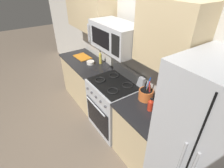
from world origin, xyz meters
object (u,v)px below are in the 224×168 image
Objects in this scene: bottle_oil at (100,58)px; bottle_hot_sauce at (150,105)px; refrigerator at (206,157)px; utensil_crock at (146,94)px; range_oven at (113,105)px; cutting_board at (82,57)px; bottle_soy at (157,121)px; microwave at (116,36)px; prep_bowl at (91,62)px.

bottle_hot_sauce is at bearing -6.28° from bottle_oil.
utensil_crock is at bearing 170.69° from refrigerator.
utensil_crock reaches higher than bottle_oil.
range_oven is 4.30× the size of bottle_oil.
cutting_board is 2.24m from bottle_soy.
bottle_oil is 1.04× the size of bottle_soy.
microwave is 1.22m from bottle_soy.
bottle_oil is (0.46, 0.16, 0.11)m from cutting_board.
utensil_crock reaches higher than bottle_soy.
bottle_soy is at bearing -4.89° from prep_bowl.
range_oven is 0.94m from bottle_oil.
microwave is at bearing 171.49° from bottle_soy.
bottle_oil is 1.80m from bottle_soy.
prep_bowl is (-0.83, 0.00, -0.72)m from microwave.
refrigerator is 1.01m from utensil_crock.
utensil_crock is at bearing -2.37° from bottle_oil.
prep_bowl is (-1.39, -0.11, -0.05)m from utensil_crock.
prep_bowl is (-0.83, 0.03, 0.47)m from range_oven.
microwave is 3.21× the size of bottle_soy.
utensil_crock is (0.57, 0.12, -0.67)m from microwave.
range_oven is 0.95m from prep_bowl.
prep_bowl is (-1.86, 0.16, -0.08)m from bottle_soy.
bottle_oil is 1.70× the size of prep_bowl.
range_oven is 0.78m from utensil_crock.
bottle_hot_sauce is 0.76× the size of bottle_soy.
prep_bowl is at bearing -175.31° from utensil_crock.
microwave is at bearing 90.01° from range_oven.
bottle_soy is at bearing -4.19° from cutting_board.
cutting_board is 0.37m from prep_bowl.
range_oven is at bearing -2.22° from prep_bowl.
cutting_board is (-1.19, 0.04, 0.44)m from range_oven.
prep_bowl is (-1.60, -0.00, -0.05)m from bottle_hot_sauce.
utensil_crock is at bearing 4.69° from prep_bowl.
microwave reaches higher than range_oven.
microwave is at bearing -0.32° from prep_bowl.
refrigerator is at bearing -3.72° from bottle_hot_sauce.
cutting_board is 0.50m from bottle_oil.
bottle_oil is at bearing 61.85° from prep_bowl.
prep_bowl is (0.37, -0.00, 0.02)m from cutting_board.
utensil_crock is at bearing 3.59° from cutting_board.
bottle_oil reaches higher than cutting_board.
microwave reaches higher than bottle_oil.
utensil_crock is 1.79× the size of bottle_hot_sauce.
microwave is 4.23× the size of bottle_hot_sauce.
bottle_oil is (-0.74, 0.17, -0.63)m from microwave.
bottle_soy is at bearing -30.33° from utensil_crock.
bottle_soy is (2.23, -0.16, 0.10)m from cutting_board.
bottle_soy is 1.87m from prep_bowl.
refrigerator is 1.72m from microwave.
refrigerator reaches higher than cutting_board.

